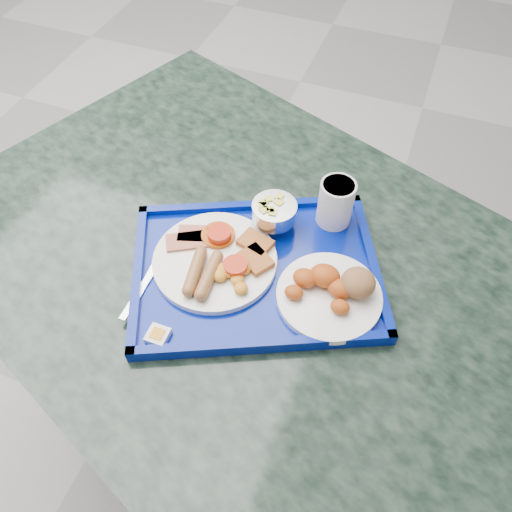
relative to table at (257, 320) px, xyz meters
The scene contains 10 objects.
floor 1.35m from the table, 155.99° to the left, with size 6.00×6.00×0.00m, color #949396.
table is the anchor object (origin of this frame).
tray 0.22m from the table, 72.10° to the right, with size 0.55×0.49×0.03m.
main_plate 0.25m from the table, 151.67° to the right, with size 0.23×0.23×0.04m.
bread_plate 0.29m from the table, 10.54° to the right, with size 0.19×0.19×0.06m.
fruit_bowl 0.28m from the table, 89.48° to the left, with size 0.09×0.09×0.06m.
juice_cup 0.33m from the table, 54.38° to the left, with size 0.07×0.07×0.10m.
spoon 0.29m from the table, 163.70° to the right, with size 0.03×0.19×0.01m.
knife 0.31m from the table, 145.21° to the right, with size 0.01×0.18×0.00m, color #B7B7B9.
jam_packet 0.33m from the table, 114.19° to the right, with size 0.04×0.04×0.01m.
Camera 1 is at (1.31, -1.02, 1.58)m, focal length 35.00 mm.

